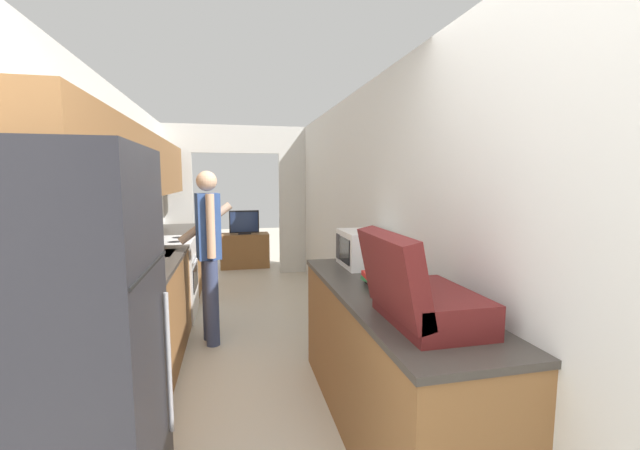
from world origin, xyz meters
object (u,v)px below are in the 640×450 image
refrigerator (56,366)px  book_stack (384,280)px  person (209,252)px  microwave (364,249)px  range_oven (167,278)px  television (244,222)px  tv_cabinet (245,250)px  suitcase (417,295)px

refrigerator → book_stack: bearing=21.6°
person → microwave: bearing=-139.9°
range_oven → television: (0.97, 2.46, 0.37)m
book_stack → tv_cabinet: size_ratio=0.34×
tv_cabinet → book_stack: bearing=-81.3°
refrigerator → suitcase: (1.57, 0.00, 0.19)m
book_stack → tv_cabinet: (-0.75, 4.92, -0.65)m
person → microwave: 1.59m
range_oven → book_stack: range_oven is taller
microwave → television: microwave is taller
microwave → television: 4.35m
suitcase → book_stack: 0.67m
microwave → suitcase: bearing=-97.7°
person → microwave: size_ratio=3.83×
book_stack → television: television is taller
microwave → book_stack: microwave is taller
suitcase → book_stack: size_ratio=2.03×
television → tv_cabinet: bearing=90.0°
range_oven → book_stack: size_ratio=3.58×
person → television: 3.34m
range_oven → suitcase: size_ratio=1.77×
microwave → book_stack: size_ratio=1.50×
range_oven → book_stack: 3.01m
microwave → television: (-0.83, 4.27, -0.23)m
refrigerator → television: (0.91, 5.54, -0.04)m
person → book_stack: person is taller
refrigerator → television: 5.61m
tv_cabinet → microwave: bearing=-79.1°
refrigerator → book_stack: 1.79m
suitcase → television: size_ratio=1.13×
refrigerator → range_oven: (-0.06, 3.08, -0.41)m
suitcase → book_stack: (0.10, 0.66, -0.10)m
suitcase → television: bearing=96.8°
tv_cabinet → refrigerator: bearing=-99.2°
person → television: person is taller
microwave → television: size_ratio=0.83×
book_stack → tv_cabinet: bearing=98.7°
book_stack → range_oven: bearing=125.4°
refrigerator → tv_cabinet: bearing=80.8°
range_oven → microwave: size_ratio=2.39×
book_stack → refrigerator: bearing=-158.4°
microwave → book_stack: (-0.07, -0.61, -0.10)m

